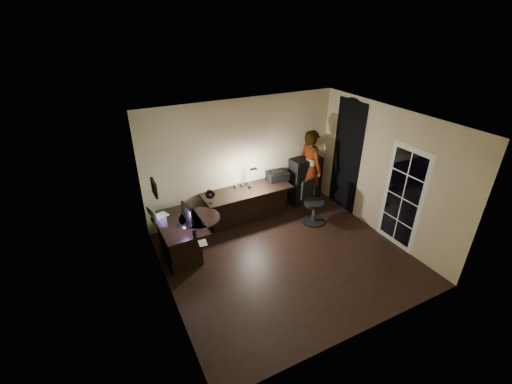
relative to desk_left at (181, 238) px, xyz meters
name	(u,v)px	position (x,y,z in m)	size (l,w,h in m)	color
floor	(287,258)	(1.77, -1.05, -0.38)	(4.50, 4.00, 0.01)	black
ceiling	(294,123)	(1.77, -1.05, 2.33)	(4.50, 4.00, 0.01)	silver
wall_back	(243,159)	(1.77, 0.96, 0.98)	(4.50, 0.01, 2.70)	beige
wall_front	(372,264)	(1.77, -3.05, 0.98)	(4.50, 0.01, 2.70)	beige
wall_left	(163,230)	(-0.48, -1.05, 0.98)	(0.01, 4.00, 2.70)	beige
wall_right	(385,173)	(4.03, -1.05, 0.98)	(0.01, 4.00, 2.70)	beige
green_wall_overlay	(164,230)	(-0.47, -1.05, 0.98)	(0.00, 4.00, 2.70)	#4D6326
arched_doorway	(347,157)	(4.01, 0.10, 0.93)	(0.01, 0.90, 2.60)	black
french_door	(402,198)	(4.01, -1.60, 0.68)	(0.02, 0.92, 2.10)	white
framed_picture	(154,188)	(-0.45, -0.60, 1.48)	(0.04, 0.30, 0.25)	black
desk_left	(181,238)	(0.00, 0.00, 0.00)	(0.79, 1.28, 0.74)	black
desk_right	(247,205)	(1.70, 0.58, 0.01)	(2.02, 0.71, 0.76)	black
cabinet	(305,180)	(3.34, 0.73, 0.21)	(0.77, 0.39, 1.16)	black
laptop_stand	(159,219)	(-0.33, 0.23, 0.41)	(0.24, 0.20, 0.10)	silver
laptop	(159,211)	(-0.30, 0.23, 0.57)	(0.30, 0.28, 0.21)	silver
monitor	(187,219)	(0.10, -0.19, 0.52)	(0.09, 0.47, 0.31)	black
mouse	(184,228)	(0.02, -0.24, 0.38)	(0.07, 0.10, 0.04)	silver
phone	(178,226)	(-0.05, -0.10, 0.37)	(0.07, 0.14, 0.01)	black
pen	(203,224)	(0.37, -0.25, 0.37)	(0.01, 0.12, 0.01)	black
speaker	(195,234)	(0.11, -0.61, 0.45)	(0.07, 0.07, 0.18)	black
notepad	(203,243)	(0.18, -0.82, 0.37)	(0.14, 0.19, 0.01)	silver
desk_fan	(210,196)	(0.77, 0.41, 0.54)	(0.19, 0.11, 0.30)	black
headphones	(238,185)	(1.59, 0.81, 0.44)	(0.21, 0.09, 0.10)	navy
printer	(277,175)	(2.57, 0.76, 0.50)	(0.47, 0.37, 0.21)	black
desk_lamp	(250,176)	(1.78, 0.63, 0.68)	(0.14, 0.27, 0.58)	black
office_chair	(314,203)	(2.99, -0.18, 0.12)	(0.54, 0.54, 0.97)	black
person	(310,168)	(3.39, 0.62, 0.57)	(0.67, 0.45, 1.88)	#D8A88C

